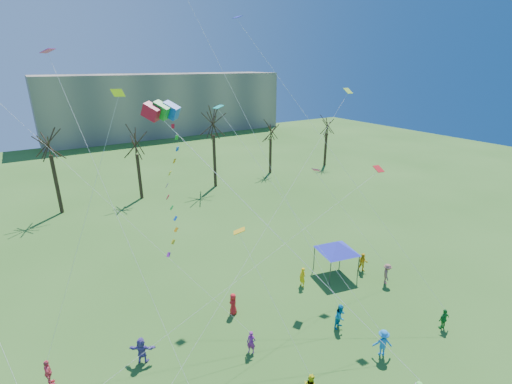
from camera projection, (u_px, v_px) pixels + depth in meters
distant_building at (167, 104)px, 92.38m from camera, size 60.00×14.00×15.00m
bare_tree_row at (154, 144)px, 47.20m from camera, size 68.57×8.10×12.09m
big_box_kite at (177, 193)px, 17.82m from camera, size 5.45×5.95×18.57m
canopy_tent_blue at (337, 246)px, 30.55m from camera, size 4.11×4.11×3.17m
festival_crowd at (269, 341)px, 22.63m from camera, size 26.99×10.42×1.85m
small_kites_aloft at (207, 125)px, 22.59m from camera, size 28.71×15.87×32.70m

